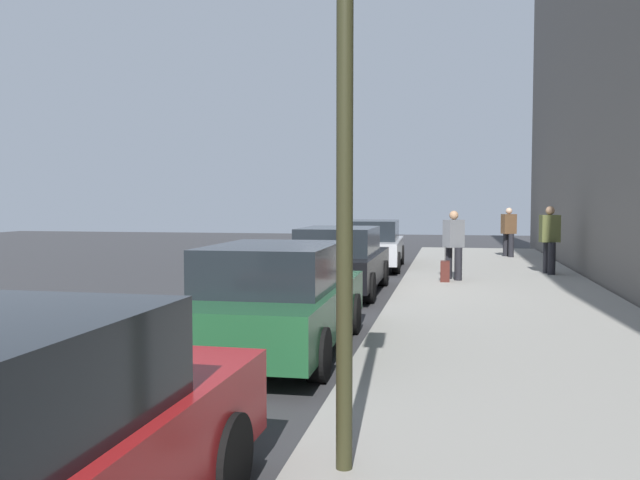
{
  "coord_description": "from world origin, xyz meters",
  "views": [
    {
      "loc": [
        -14.77,
        -2.18,
        2.09
      ],
      "look_at": [
        -2.35,
        0.24,
        1.37
      ],
      "focal_mm": 37.62,
      "sensor_mm": 36.0,
      "label": 1
    }
  ],
  "objects_px": {
    "parked_car_green": "(277,298)",
    "parked_car_black": "(340,260)",
    "pedestrian_olive_coat": "(550,238)",
    "rolling_suitcase": "(445,271)",
    "pedestrian_brown_coat": "(509,231)",
    "traffic_light_pole": "(345,46)",
    "parked_car_silver": "(372,244)",
    "pedestrian_grey_coat": "(454,243)"
  },
  "relations": [
    {
      "from": "parked_car_black",
      "to": "pedestrian_olive_coat",
      "type": "height_order",
      "value": "pedestrian_olive_coat"
    },
    {
      "from": "traffic_light_pole",
      "to": "pedestrian_grey_coat",
      "type": "bearing_deg",
      "value": -3.84
    },
    {
      "from": "pedestrian_brown_coat",
      "to": "traffic_light_pole",
      "type": "xyz_separation_m",
      "value": [
        -19.68,
        2.76,
        2.12
      ]
    },
    {
      "from": "parked_car_green",
      "to": "pedestrian_olive_coat",
      "type": "xyz_separation_m",
      "value": [
        9.9,
        -4.96,
        0.36
      ]
    },
    {
      "from": "pedestrian_grey_coat",
      "to": "pedestrian_brown_coat",
      "type": "xyz_separation_m",
      "value": [
        7.46,
        -1.94,
        0.01
      ]
    },
    {
      "from": "pedestrian_brown_coat",
      "to": "pedestrian_grey_coat",
      "type": "bearing_deg",
      "value": 165.44
    },
    {
      "from": "pedestrian_olive_coat",
      "to": "traffic_light_pole",
      "type": "bearing_deg",
      "value": 166.57
    },
    {
      "from": "pedestrian_grey_coat",
      "to": "pedestrian_brown_coat",
      "type": "height_order",
      "value": "pedestrian_brown_coat"
    },
    {
      "from": "pedestrian_brown_coat",
      "to": "traffic_light_pole",
      "type": "bearing_deg",
      "value": 172.02
    },
    {
      "from": "parked_car_green",
      "to": "parked_car_black",
      "type": "xyz_separation_m",
      "value": [
        6.12,
        0.13,
        -0.0
      ]
    },
    {
      "from": "traffic_light_pole",
      "to": "parked_car_green",
      "type": "bearing_deg",
      "value": 20.98
    },
    {
      "from": "pedestrian_olive_coat",
      "to": "rolling_suitcase",
      "type": "relative_size",
      "value": 2.12
    },
    {
      "from": "pedestrian_olive_coat",
      "to": "traffic_light_pole",
      "type": "distance_m",
      "value": 14.61
    },
    {
      "from": "parked_car_silver",
      "to": "pedestrian_brown_coat",
      "type": "relative_size",
      "value": 2.75
    },
    {
      "from": "parked_car_black",
      "to": "pedestrian_grey_coat",
      "type": "bearing_deg",
      "value": -52.8
    },
    {
      "from": "parked_car_green",
      "to": "parked_car_black",
      "type": "distance_m",
      "value": 6.12
    },
    {
      "from": "parked_car_silver",
      "to": "pedestrian_brown_coat",
      "type": "bearing_deg",
      "value": -50.69
    },
    {
      "from": "parked_car_silver",
      "to": "traffic_light_pole",
      "type": "height_order",
      "value": "traffic_light_pole"
    },
    {
      "from": "parked_car_green",
      "to": "pedestrian_olive_coat",
      "type": "bearing_deg",
      "value": -26.6
    },
    {
      "from": "parked_car_green",
      "to": "pedestrian_grey_coat",
      "type": "relative_size",
      "value": 2.73
    },
    {
      "from": "pedestrian_brown_coat",
      "to": "rolling_suitcase",
      "type": "bearing_deg",
      "value": 164.95
    },
    {
      "from": "traffic_light_pole",
      "to": "pedestrian_olive_coat",
      "type": "bearing_deg",
      "value": -13.43
    },
    {
      "from": "pedestrian_olive_coat",
      "to": "parked_car_green",
      "type": "bearing_deg",
      "value": 153.4
    },
    {
      "from": "parked_car_green",
      "to": "parked_car_silver",
      "type": "relative_size",
      "value": 0.98
    },
    {
      "from": "parked_car_green",
      "to": "parked_car_silver",
      "type": "bearing_deg",
      "value": 0.36
    },
    {
      "from": "pedestrian_olive_coat",
      "to": "rolling_suitcase",
      "type": "height_order",
      "value": "pedestrian_olive_coat"
    },
    {
      "from": "rolling_suitcase",
      "to": "pedestrian_olive_coat",
      "type": "bearing_deg",
      "value": -49.72
    },
    {
      "from": "parked_car_black",
      "to": "pedestrian_grey_coat",
      "type": "height_order",
      "value": "pedestrian_grey_coat"
    },
    {
      "from": "parked_car_black",
      "to": "traffic_light_pole",
      "type": "bearing_deg",
      "value": -170.48
    },
    {
      "from": "pedestrian_grey_coat",
      "to": "rolling_suitcase",
      "type": "relative_size",
      "value": 1.99
    },
    {
      "from": "parked_car_black",
      "to": "traffic_light_pole",
      "type": "relative_size",
      "value": 1.02
    },
    {
      "from": "parked_car_silver",
      "to": "pedestrian_olive_coat",
      "type": "relative_size",
      "value": 2.61
    },
    {
      "from": "pedestrian_brown_coat",
      "to": "rolling_suitcase",
      "type": "xyz_separation_m",
      "value": [
        -7.93,
        2.13,
        -0.67
      ]
    },
    {
      "from": "parked_car_green",
      "to": "parked_car_silver",
      "type": "xyz_separation_m",
      "value": [
        11.89,
        0.07,
        0.0
      ]
    },
    {
      "from": "parked_car_silver",
      "to": "traffic_light_pole",
      "type": "relative_size",
      "value": 1.05
    },
    {
      "from": "pedestrian_brown_coat",
      "to": "pedestrian_olive_coat",
      "type": "xyz_separation_m",
      "value": [
        -5.61,
        -0.6,
        0.05
      ]
    },
    {
      "from": "parked_car_black",
      "to": "pedestrian_olive_coat",
      "type": "relative_size",
      "value": 2.54
    },
    {
      "from": "pedestrian_grey_coat",
      "to": "pedestrian_olive_coat",
      "type": "xyz_separation_m",
      "value": [
        1.85,
        -2.54,
        0.06
      ]
    },
    {
      "from": "parked_car_green",
      "to": "traffic_light_pole",
      "type": "relative_size",
      "value": 1.04
    },
    {
      "from": "pedestrian_grey_coat",
      "to": "rolling_suitcase",
      "type": "xyz_separation_m",
      "value": [
        -0.47,
        0.2,
        -0.66
      ]
    },
    {
      "from": "parked_car_black",
      "to": "pedestrian_grey_coat",
      "type": "xyz_separation_m",
      "value": [
        1.93,
        -2.55,
        0.31
      ]
    },
    {
      "from": "parked_car_green",
      "to": "pedestrian_grey_coat",
      "type": "bearing_deg",
      "value": -16.71
    }
  ]
}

